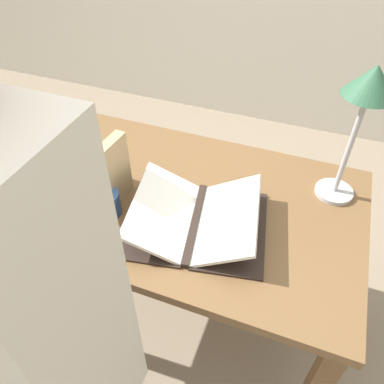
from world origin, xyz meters
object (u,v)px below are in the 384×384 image
Objects in this scene: book_standing_upright at (113,173)px; reading_lamp at (367,99)px; person_reader at (50,381)px; coffee_mug at (106,204)px; open_book at (195,219)px; book_stack_tall at (65,169)px.

book_standing_upright is 0.50× the size of reading_lamp.
reading_lamp is 1.09m from person_reader.
open_book is at bearing 10.30° from coffee_mug.
book_stack_tall is 0.21m from book_standing_upright.
reading_lamp is (0.91, 0.30, 0.30)m from book_stack_tall.
person_reader is at bearing -57.59° from book_stack_tall.
book_stack_tall reaches higher than open_book.
reading_lamp is at bearing 18.02° from book_stack_tall.
book_stack_tall is at bearing -57.59° from person_reader.
coffee_mug is at bearing -152.24° from reading_lamp.
person_reader reaches higher than reading_lamp.
book_stack_tall is 0.22m from coffee_mug.
reading_lamp is at bearing -119.72° from person_reader.
reading_lamp is (0.71, 0.30, 0.26)m from book_standing_upright.
open_book reaches higher than coffee_mug.
open_book is 0.31× the size of person_reader.
book_standing_upright is 0.10m from coffee_mug.
book_standing_upright is 0.64m from person_reader.
person_reader reaches higher than coffee_mug.
book_standing_upright is at bearing 92.60° from coffee_mug.
person_reader is (0.18, -0.54, 0.03)m from coffee_mug.
reading_lamp reaches higher than open_book.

